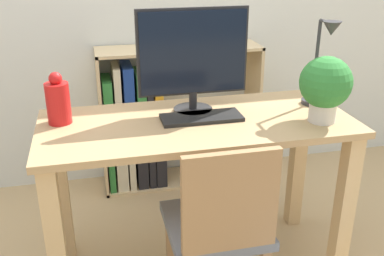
% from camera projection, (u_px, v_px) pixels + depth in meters
% --- Properties ---
extents(desk, '(1.35, 0.59, 0.77)m').
position_uv_depth(desk, '(197.00, 154.00, 2.00)').
color(desk, tan).
rests_on(desk, ground_plane).
extents(monitor, '(0.49, 0.18, 0.46)m').
position_uv_depth(monitor, '(193.00, 56.00, 1.94)').
color(monitor, '#232326').
rests_on(monitor, desk).
extents(keyboard, '(0.35, 0.14, 0.02)m').
position_uv_depth(keyboard, '(201.00, 117.00, 1.94)').
color(keyboard, black).
rests_on(keyboard, desk).
extents(vase, '(0.10, 0.10, 0.22)m').
position_uv_depth(vase, '(58.00, 101.00, 1.87)').
color(vase, red).
rests_on(vase, desk).
extents(desk_lamp, '(0.10, 0.19, 0.40)m').
position_uv_depth(desk_lamp, '(323.00, 56.00, 1.99)').
color(desk_lamp, '#2D2D33').
rests_on(desk_lamp, desk).
extents(potted_plant, '(0.22, 0.22, 0.28)m').
position_uv_depth(potted_plant, '(325.00, 85.00, 1.87)').
color(potted_plant, silver).
rests_on(potted_plant, desk).
extents(chair, '(0.40, 0.40, 0.82)m').
position_uv_depth(chair, '(220.00, 225.00, 1.79)').
color(chair, slate).
rests_on(chair, ground_plane).
extents(bookshelf, '(1.00, 0.28, 0.90)m').
position_uv_depth(bookshelf, '(150.00, 125.00, 2.84)').
color(bookshelf, '#D8BC8C').
rests_on(bookshelf, ground_plane).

